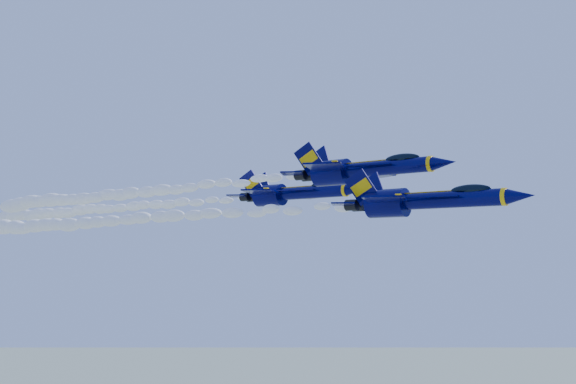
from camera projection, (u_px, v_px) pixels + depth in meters
The scene contains 6 objects.
jet_lead at pixel (422, 200), 51.65m from camera, with size 15.52×12.73×5.77m.
smoke_trail_jet_lead at pixel (132, 220), 71.79m from camera, with size 56.48×2.10×1.89m, color white.
jet_second at pixel (361, 169), 63.84m from camera, with size 17.25×14.15×6.41m.
smoke_trail_jet_second at pixel (124, 194), 84.42m from camera, with size 56.48×2.34×2.10m, color white.
jet_third at pixel (293, 193), 77.57m from camera, with size 17.37×14.25×6.46m.
smoke_trail_jet_third at pixel (103, 209), 98.18m from camera, with size 56.48×2.35×2.12m, color white.
Camera 1 is at (40.89, -59.12, 144.96)m, focal length 40.00 mm.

